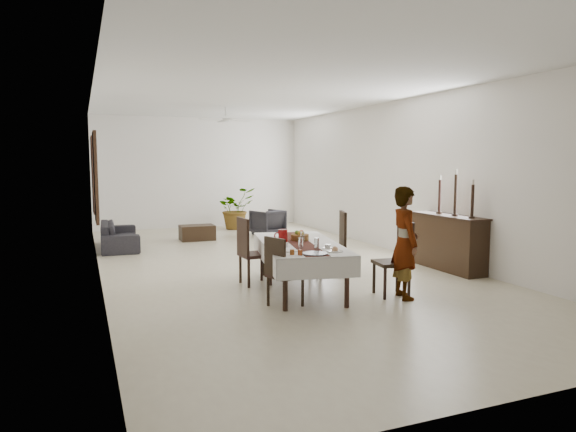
{
  "coord_description": "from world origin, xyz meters",
  "views": [
    {
      "loc": [
        -3.23,
        -8.97,
        1.91
      ],
      "look_at": [
        -0.18,
        -1.39,
        1.05
      ],
      "focal_mm": 32.0,
      "sensor_mm": 36.0,
      "label": 1
    }
  ],
  "objects_px": {
    "dining_table_top": "(300,245)",
    "sideboard_body": "(448,243)",
    "sofa": "(120,235)",
    "red_pitcher": "(283,236)",
    "woman": "(405,243)"
  },
  "relations": [
    {
      "from": "dining_table_top",
      "to": "sideboard_body",
      "type": "xyz_separation_m",
      "value": [
        3.02,
        0.35,
        -0.2
      ]
    },
    {
      "from": "sideboard_body",
      "to": "sofa",
      "type": "relative_size",
      "value": 0.8
    },
    {
      "from": "sofa",
      "to": "dining_table_top",
      "type": "bearing_deg",
      "value": -153.1
    },
    {
      "from": "dining_table_top",
      "to": "red_pitcher",
      "type": "height_order",
      "value": "red_pitcher"
    },
    {
      "from": "dining_table_top",
      "to": "red_pitcher",
      "type": "bearing_deg",
      "value": 149.04
    },
    {
      "from": "red_pitcher",
      "to": "sofa",
      "type": "relative_size",
      "value": 0.09
    },
    {
      "from": "woman",
      "to": "red_pitcher",
      "type": "bearing_deg",
      "value": 62.07
    },
    {
      "from": "dining_table_top",
      "to": "woman",
      "type": "bearing_deg",
      "value": -28.78
    },
    {
      "from": "red_pitcher",
      "to": "woman",
      "type": "relative_size",
      "value": 0.12
    },
    {
      "from": "woman",
      "to": "sideboard_body",
      "type": "distance_m",
      "value": 2.31
    },
    {
      "from": "dining_table_top",
      "to": "sideboard_body",
      "type": "distance_m",
      "value": 3.05
    },
    {
      "from": "red_pitcher",
      "to": "sideboard_body",
      "type": "xyz_separation_m",
      "value": [
        3.22,
        0.17,
        -0.33
      ]
    },
    {
      "from": "sideboard_body",
      "to": "dining_table_top",
      "type": "bearing_deg",
      "value": -173.39
    },
    {
      "from": "dining_table_top",
      "to": "sofa",
      "type": "bearing_deg",
      "value": 126.04
    },
    {
      "from": "dining_table_top",
      "to": "sideboard_body",
      "type": "height_order",
      "value": "sideboard_body"
    }
  ]
}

